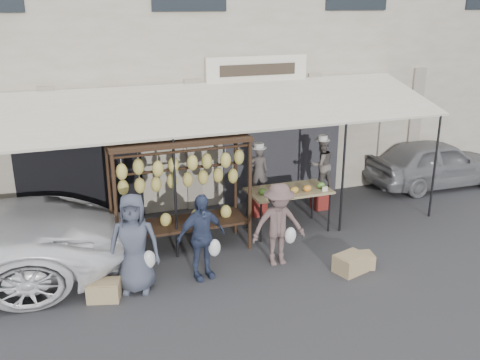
{
  "coord_description": "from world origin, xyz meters",
  "views": [
    {
      "loc": [
        -3.06,
        -7.83,
        4.6
      ],
      "look_at": [
        0.35,
        1.4,
        1.3
      ],
      "focal_mm": 40.0,
      "sensor_mm": 36.0,
      "label": 1
    }
  ],
  "objects_px": {
    "vendor_right": "(321,165)",
    "customer_left": "(134,243)",
    "banana_rack": "(180,174)",
    "crate_far": "(104,290)",
    "produce_table": "(289,192)",
    "customer_mid": "(201,237)",
    "sedan": "(436,163)",
    "crate_near_a": "(351,263)",
    "crate_near_b": "(361,261)",
    "vendor_left": "(259,172)",
    "customer_right": "(278,225)"
  },
  "relations": [
    {
      "from": "crate_near_a",
      "to": "sedan",
      "type": "xyz_separation_m",
      "value": [
        4.56,
        3.35,
        0.46
      ]
    },
    {
      "from": "produce_table",
      "to": "crate_near_b",
      "type": "relative_size",
      "value": 3.82
    },
    {
      "from": "crate_near_b",
      "to": "crate_far",
      "type": "height_order",
      "value": "crate_far"
    },
    {
      "from": "customer_left",
      "to": "crate_near_b",
      "type": "relative_size",
      "value": 3.83
    },
    {
      "from": "sedan",
      "to": "crate_far",
      "type": "bearing_deg",
      "value": 109.04
    },
    {
      "from": "produce_table",
      "to": "customer_mid",
      "type": "bearing_deg",
      "value": -150.1
    },
    {
      "from": "banana_rack",
      "to": "customer_mid",
      "type": "xyz_separation_m",
      "value": [
        0.05,
        -1.13,
        -0.8
      ]
    },
    {
      "from": "crate_near_a",
      "to": "crate_far",
      "type": "bearing_deg",
      "value": 172.1
    },
    {
      "from": "customer_right",
      "to": "sedan",
      "type": "bearing_deg",
      "value": 28.79
    },
    {
      "from": "vendor_left",
      "to": "crate_far",
      "type": "xyz_separation_m",
      "value": [
        -3.71,
        -2.48,
        -0.87
      ]
    },
    {
      "from": "vendor_left",
      "to": "vendor_right",
      "type": "relative_size",
      "value": 0.94
    },
    {
      "from": "crate_far",
      "to": "sedan",
      "type": "distance_m",
      "value": 9.24
    },
    {
      "from": "vendor_right",
      "to": "customer_left",
      "type": "relative_size",
      "value": 0.72
    },
    {
      "from": "crate_near_a",
      "to": "customer_right",
      "type": "bearing_deg",
      "value": 145.75
    },
    {
      "from": "banana_rack",
      "to": "sedan",
      "type": "distance_m",
      "value": 7.37
    },
    {
      "from": "banana_rack",
      "to": "crate_far",
      "type": "relative_size",
      "value": 5.1
    },
    {
      "from": "produce_table",
      "to": "crate_far",
      "type": "xyz_separation_m",
      "value": [
        -3.98,
        -1.46,
        -0.71
      ]
    },
    {
      "from": "vendor_left",
      "to": "crate_near_b",
      "type": "relative_size",
      "value": 2.58
    },
    {
      "from": "vendor_left",
      "to": "customer_left",
      "type": "height_order",
      "value": "customer_left"
    },
    {
      "from": "vendor_right",
      "to": "customer_left",
      "type": "xyz_separation_m",
      "value": [
        -4.65,
        -2.24,
        -0.22
      ]
    },
    {
      "from": "produce_table",
      "to": "crate_far",
      "type": "height_order",
      "value": "produce_table"
    },
    {
      "from": "banana_rack",
      "to": "crate_far",
      "type": "height_order",
      "value": "banana_rack"
    },
    {
      "from": "crate_near_a",
      "to": "crate_near_b",
      "type": "bearing_deg",
      "value": 17.53
    },
    {
      "from": "banana_rack",
      "to": "customer_left",
      "type": "distance_m",
      "value": 1.76
    },
    {
      "from": "banana_rack",
      "to": "customer_mid",
      "type": "bearing_deg",
      "value": -87.44
    },
    {
      "from": "vendor_left",
      "to": "crate_near_b",
      "type": "distance_m",
      "value": 3.22
    },
    {
      "from": "banana_rack",
      "to": "sedan",
      "type": "height_order",
      "value": "banana_rack"
    },
    {
      "from": "crate_far",
      "to": "sedan",
      "type": "relative_size",
      "value": 0.14
    },
    {
      "from": "crate_near_b",
      "to": "sedan",
      "type": "height_order",
      "value": "sedan"
    },
    {
      "from": "crate_near_a",
      "to": "crate_near_b",
      "type": "height_order",
      "value": "crate_near_a"
    },
    {
      "from": "vendor_right",
      "to": "crate_far",
      "type": "height_order",
      "value": "vendor_right"
    },
    {
      "from": "crate_near_a",
      "to": "sedan",
      "type": "relative_size",
      "value": 0.15
    },
    {
      "from": "produce_table",
      "to": "customer_left",
      "type": "xyz_separation_m",
      "value": [
        -3.43,
        -1.36,
        -0.02
      ]
    },
    {
      "from": "vendor_left",
      "to": "customer_mid",
      "type": "bearing_deg",
      "value": 68.44
    },
    {
      "from": "customer_mid",
      "to": "sedan",
      "type": "relative_size",
      "value": 0.42
    },
    {
      "from": "sedan",
      "to": "customer_right",
      "type": "bearing_deg",
      "value": 116.37
    },
    {
      "from": "vendor_left",
      "to": "crate_near_b",
      "type": "bearing_deg",
      "value": 124.09
    },
    {
      "from": "customer_left",
      "to": "crate_far",
      "type": "distance_m",
      "value": 0.89
    },
    {
      "from": "vendor_left",
      "to": "vendor_right",
      "type": "height_order",
      "value": "vendor_right"
    },
    {
      "from": "produce_table",
      "to": "banana_rack",
      "type": "bearing_deg",
      "value": -175.45
    },
    {
      "from": "customer_left",
      "to": "customer_right",
      "type": "height_order",
      "value": "customer_left"
    },
    {
      "from": "customer_mid",
      "to": "customer_right",
      "type": "xyz_separation_m",
      "value": [
        1.46,
        0.01,
        0.01
      ]
    },
    {
      "from": "vendor_right",
      "to": "sedan",
      "type": "bearing_deg",
      "value": 178.91
    },
    {
      "from": "banana_rack",
      "to": "sedan",
      "type": "xyz_separation_m",
      "value": [
        7.16,
        1.48,
        -0.94
      ]
    },
    {
      "from": "banana_rack",
      "to": "vendor_left",
      "type": "relative_size",
      "value": 2.26
    },
    {
      "from": "vendor_left",
      "to": "crate_near_a",
      "type": "bearing_deg",
      "value": 119.09
    },
    {
      "from": "crate_near_b",
      "to": "sedan",
      "type": "bearing_deg",
      "value": 37.18
    },
    {
      "from": "customer_mid",
      "to": "vendor_left",
      "type": "bearing_deg",
      "value": 38.61
    },
    {
      "from": "crate_near_b",
      "to": "sedan",
      "type": "distance_m",
      "value": 5.42
    },
    {
      "from": "vendor_right",
      "to": "customer_right",
      "type": "height_order",
      "value": "vendor_right"
    }
  ]
}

